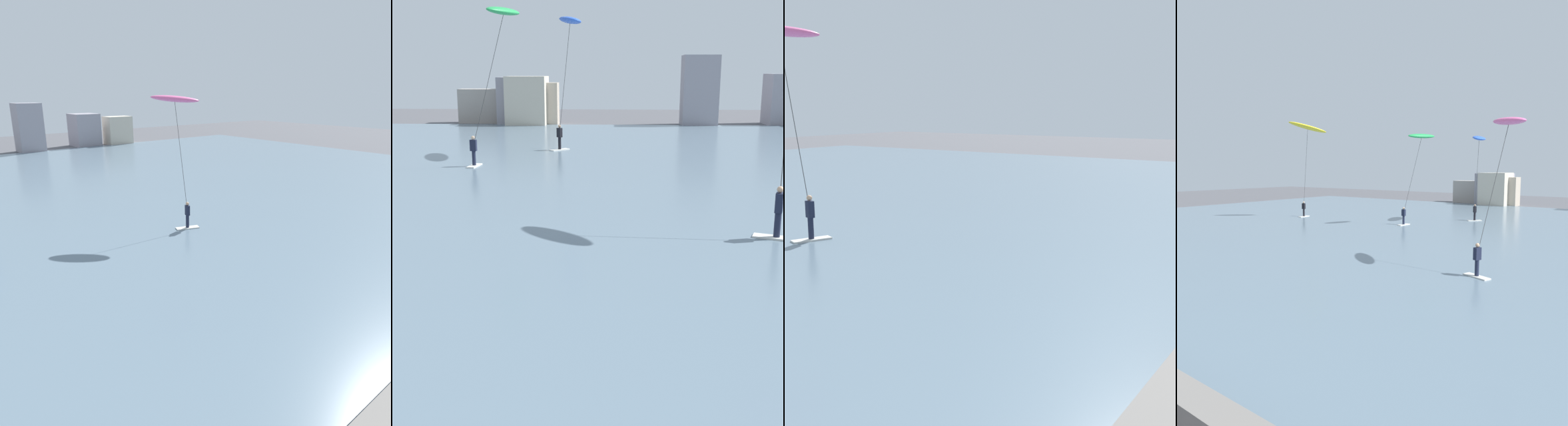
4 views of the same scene
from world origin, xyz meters
TOP-DOWN VIEW (x-y plane):
  - water_bay at (0.00, 30.04)m, footprint 84.00×52.00m
  - kitesurfer_pink at (4.15, 19.45)m, footprint 2.77×3.74m

SIDE VIEW (x-z plane):
  - water_bay at x=0.00m, z-range 0.00..0.10m
  - kitesurfer_pink at x=4.15m, z-range 2.93..10.72m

